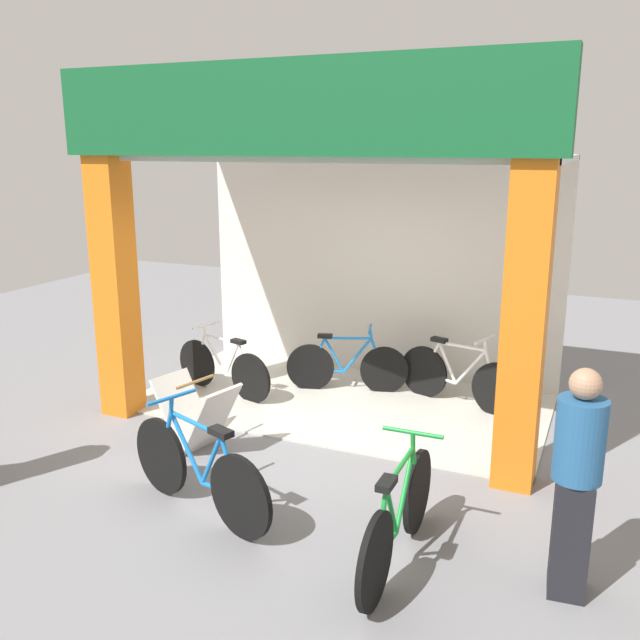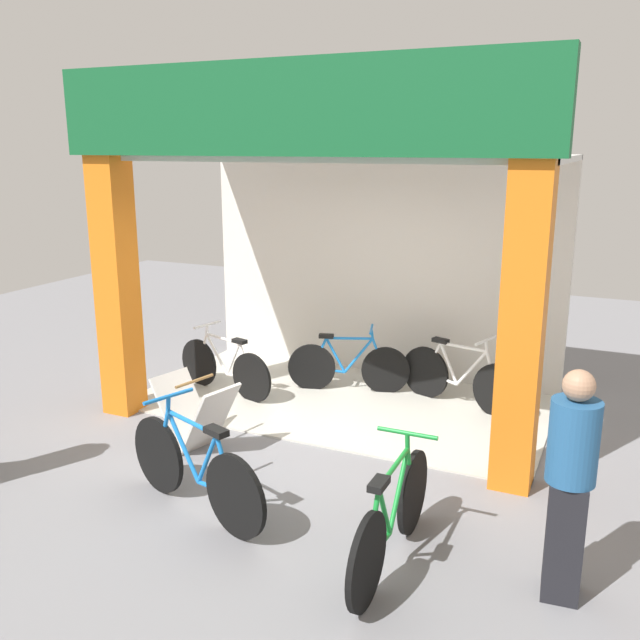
{
  "view_description": "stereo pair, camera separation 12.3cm",
  "coord_description": "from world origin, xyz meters",
  "px_view_note": "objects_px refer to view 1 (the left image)",
  "views": [
    {
      "loc": [
        2.83,
        -5.88,
        2.96
      ],
      "look_at": [
        0.0,
        0.63,
        1.15
      ],
      "focal_mm": 38.65,
      "sensor_mm": 36.0,
      "label": 1
    },
    {
      "loc": [
        2.94,
        -5.83,
        2.96
      ],
      "look_at": [
        0.0,
        0.63,
        1.15
      ],
      "focal_mm": 38.65,
      "sensor_mm": 36.0,
      "label": 2
    }
  ],
  "objects_px": {
    "bicycle_inside_2": "(347,366)",
    "bicycle_parked_0": "(199,471)",
    "bicycle_inside_0": "(223,368)",
    "sandwich_board_sign": "(197,415)",
    "pedestrian_0": "(576,482)",
    "bicycle_parked_1": "(398,518)",
    "bicycle_inside_1": "(459,377)"
  },
  "relations": [
    {
      "from": "bicycle_inside_1",
      "to": "pedestrian_0",
      "type": "distance_m",
      "value": 3.47
    },
    {
      "from": "bicycle_parked_1",
      "to": "sandwich_board_sign",
      "type": "bearing_deg",
      "value": 155.71
    },
    {
      "from": "bicycle_parked_1",
      "to": "pedestrian_0",
      "type": "height_order",
      "value": "pedestrian_0"
    },
    {
      "from": "sandwich_board_sign",
      "to": "pedestrian_0",
      "type": "bearing_deg",
      "value": -14.61
    },
    {
      "from": "bicycle_parked_1",
      "to": "bicycle_inside_2",
      "type": "bearing_deg",
      "value": 117.18
    },
    {
      "from": "bicycle_parked_0",
      "to": "bicycle_inside_1",
      "type": "bearing_deg",
      "value": 66.37
    },
    {
      "from": "pedestrian_0",
      "to": "bicycle_inside_1",
      "type": "bearing_deg",
      "value": 114.62
    },
    {
      "from": "sandwich_board_sign",
      "to": "bicycle_inside_1",
      "type": "bearing_deg",
      "value": 45.89
    },
    {
      "from": "bicycle_inside_1",
      "to": "bicycle_parked_1",
      "type": "distance_m",
      "value": 3.3
    },
    {
      "from": "bicycle_inside_2",
      "to": "pedestrian_0",
      "type": "height_order",
      "value": "pedestrian_0"
    },
    {
      "from": "bicycle_inside_2",
      "to": "bicycle_parked_0",
      "type": "bearing_deg",
      "value": -90.92
    },
    {
      "from": "bicycle_inside_2",
      "to": "pedestrian_0",
      "type": "bearing_deg",
      "value": -47.53
    },
    {
      "from": "bicycle_inside_1",
      "to": "sandwich_board_sign",
      "type": "height_order",
      "value": "bicycle_inside_1"
    },
    {
      "from": "bicycle_parked_1",
      "to": "pedestrian_0",
      "type": "relative_size",
      "value": 1.05
    },
    {
      "from": "bicycle_parked_0",
      "to": "pedestrian_0",
      "type": "bearing_deg",
      "value": 2.49
    },
    {
      "from": "bicycle_inside_0",
      "to": "pedestrian_0",
      "type": "relative_size",
      "value": 0.93
    },
    {
      "from": "bicycle_inside_1",
      "to": "bicycle_inside_2",
      "type": "relative_size",
      "value": 1.06
    },
    {
      "from": "sandwich_board_sign",
      "to": "bicycle_inside_0",
      "type": "bearing_deg",
      "value": 111.82
    },
    {
      "from": "bicycle_parked_0",
      "to": "bicycle_inside_0",
      "type": "bearing_deg",
      "value": 117.25
    },
    {
      "from": "bicycle_inside_2",
      "to": "bicycle_inside_0",
      "type": "bearing_deg",
      "value": -153.1
    },
    {
      "from": "bicycle_inside_1",
      "to": "pedestrian_0",
      "type": "bearing_deg",
      "value": -65.38
    },
    {
      "from": "bicycle_inside_0",
      "to": "sandwich_board_sign",
      "type": "distance_m",
      "value": 1.57
    },
    {
      "from": "bicycle_inside_0",
      "to": "pedestrian_0",
      "type": "bearing_deg",
      "value": -29.88
    },
    {
      "from": "bicycle_inside_0",
      "to": "bicycle_inside_2",
      "type": "relative_size",
      "value": 1.03
    },
    {
      "from": "sandwich_board_sign",
      "to": "pedestrian_0",
      "type": "distance_m",
      "value": 3.71
    },
    {
      "from": "bicycle_inside_2",
      "to": "bicycle_parked_0",
      "type": "height_order",
      "value": "bicycle_parked_0"
    },
    {
      "from": "bicycle_parked_0",
      "to": "pedestrian_0",
      "type": "distance_m",
      "value": 2.89
    },
    {
      "from": "bicycle_inside_0",
      "to": "bicycle_parked_1",
      "type": "relative_size",
      "value": 0.89
    },
    {
      "from": "bicycle_inside_2",
      "to": "bicycle_parked_1",
      "type": "relative_size",
      "value": 0.86
    },
    {
      "from": "bicycle_inside_2",
      "to": "sandwich_board_sign",
      "type": "distance_m",
      "value": 2.27
    },
    {
      "from": "sandwich_board_sign",
      "to": "bicycle_inside_2",
      "type": "bearing_deg",
      "value": 70.39
    },
    {
      "from": "bicycle_parked_0",
      "to": "sandwich_board_sign",
      "type": "bearing_deg",
      "value": 123.94
    }
  ]
}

